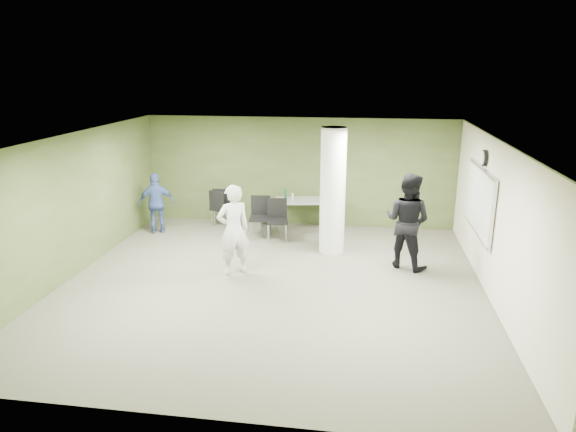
% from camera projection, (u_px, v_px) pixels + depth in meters
% --- Properties ---
extents(floor, '(8.00, 8.00, 0.00)m').
position_uv_depth(floor, '(273.00, 284.00, 9.90)').
color(floor, '#525342').
rests_on(floor, ground).
extents(ceiling, '(8.00, 8.00, 0.00)m').
position_uv_depth(ceiling, '(271.00, 139.00, 9.11)').
color(ceiling, white).
rests_on(ceiling, wall_back).
extents(wall_back, '(8.00, 2.80, 0.02)m').
position_uv_depth(wall_back, '(299.00, 172.00, 13.30)').
color(wall_back, '#424D24').
rests_on(wall_back, floor).
extents(wall_left, '(0.02, 8.00, 2.80)m').
position_uv_depth(wall_left, '(72.00, 206.00, 10.07)').
color(wall_left, '#424D24').
rests_on(wall_left, floor).
extents(wall_right_cream, '(0.02, 8.00, 2.80)m').
position_uv_depth(wall_right_cream, '(497.00, 224.00, 8.95)').
color(wall_right_cream, beige).
rests_on(wall_right_cream, floor).
extents(column, '(0.56, 0.56, 2.80)m').
position_uv_depth(column, '(333.00, 191.00, 11.27)').
color(column, silver).
rests_on(column, floor).
extents(whiteboard, '(0.05, 2.30, 1.30)m').
position_uv_depth(whiteboard, '(479.00, 201.00, 10.07)').
color(whiteboard, silver).
rests_on(whiteboard, wall_right_cream).
extents(wall_clock, '(0.06, 0.32, 0.32)m').
position_uv_depth(wall_clock, '(484.00, 158.00, 9.83)').
color(wall_clock, black).
rests_on(wall_clock, wall_right_cream).
extents(folding_table, '(1.78, 1.00, 1.05)m').
position_uv_depth(folding_table, '(308.00, 202.00, 12.96)').
color(folding_table, '#959690').
rests_on(folding_table, floor).
extents(wastebasket, '(0.26, 0.26, 0.29)m').
position_uv_depth(wastebasket, '(266.00, 228.00, 12.80)').
color(wastebasket, '#4C4C4C').
rests_on(wastebasket, floor).
extents(chair_back_left, '(0.56, 0.56, 1.01)m').
position_uv_depth(chair_back_left, '(223.00, 203.00, 13.38)').
color(chair_back_left, black).
rests_on(chair_back_left, floor).
extents(chair_back_right, '(0.64, 0.64, 0.98)m').
position_uv_depth(chair_back_right, '(220.00, 206.00, 13.24)').
color(chair_back_right, black).
rests_on(chair_back_right, floor).
extents(chair_table_left, '(0.55, 0.55, 1.00)m').
position_uv_depth(chair_table_left, '(260.00, 213.00, 12.51)').
color(chair_table_left, black).
rests_on(chair_table_left, floor).
extents(chair_table_right, '(0.57, 0.57, 0.99)m').
position_uv_depth(chair_table_right, '(277.00, 216.00, 12.30)').
color(chair_table_right, black).
rests_on(chair_table_right, floor).
extents(woman_white, '(0.80, 0.74, 1.84)m').
position_uv_depth(woman_white, '(233.00, 230.00, 10.17)').
color(woman_white, silver).
rests_on(woman_white, floor).
extents(man_black, '(1.21, 1.13, 1.99)m').
position_uv_depth(man_black, '(407.00, 221.00, 10.49)').
color(man_black, black).
rests_on(man_black, floor).
extents(man_blue, '(0.96, 0.66, 1.52)m').
position_uv_depth(man_blue, '(157.00, 203.00, 12.74)').
color(man_blue, '#3B5294').
rests_on(man_blue, floor).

